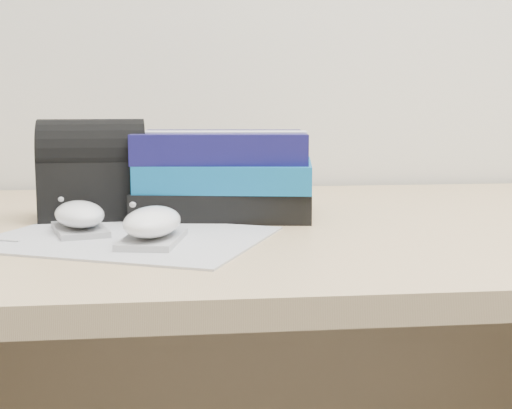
{
  "coord_description": "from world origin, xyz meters",
  "views": [
    {
      "loc": [
        -0.2,
        0.6,
        0.9
      ],
      "look_at": [
        -0.1,
        1.46,
        0.77
      ],
      "focal_mm": 50.0,
      "sensor_mm": 36.0,
      "label": 1
    }
  ],
  "objects": [
    {
      "name": "pouch",
      "position": [
        -0.31,
        1.62,
        0.8
      ],
      "size": [
        0.15,
        0.11,
        0.14
      ],
      "color": "black",
      "rests_on": "desk"
    },
    {
      "name": "mouse_rear",
      "position": [
        -0.32,
        1.5,
        0.75
      ],
      "size": [
        0.09,
        0.12,
        0.05
      ],
      "color": "#9E9EA0",
      "rests_on": "mousepad"
    },
    {
      "name": "mouse_front",
      "position": [
        -0.22,
        1.42,
        0.75
      ],
      "size": [
        0.09,
        0.13,
        0.05
      ],
      "color": "#ADACAF",
      "rests_on": "mousepad"
    },
    {
      "name": "desk",
      "position": [
        0.0,
        1.64,
        0.5
      ],
      "size": [
        1.6,
        0.8,
        0.73
      ],
      "color": "tan",
      "rests_on": "ground"
    },
    {
      "name": "mousepad",
      "position": [
        -0.26,
        1.46,
        0.73
      ],
      "size": [
        0.4,
        0.36,
        0.0
      ],
      "primitive_type": "cube",
      "rotation": [
        0.0,
        0.0,
        -0.42
      ],
      "color": "#92939A",
      "rests_on": "desk"
    },
    {
      "name": "book_stack",
      "position": [
        -0.12,
        1.64,
        0.79
      ],
      "size": [
        0.28,
        0.24,
        0.12
      ],
      "color": "black",
      "rests_on": "desk"
    }
  ]
}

